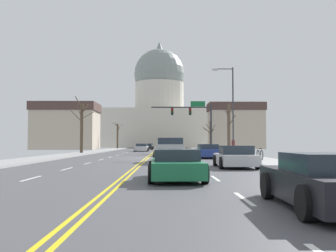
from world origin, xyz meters
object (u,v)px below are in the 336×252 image
object	(u,v)px
pickup_truck_near_03	(171,151)
sedan_near_05	(176,165)
sedan_oncoming_01	(147,147)
sedan_near_00	(168,149)
sedan_near_04	(235,157)
sedan_oncoming_02	(149,146)
street_lamp_right	(230,104)
sedan_near_01	(168,150)
sedan_oncoming_00	(142,148)
signal_gantry	(194,116)
pedestrian_00	(233,145)
bicycle_parked	(260,155)
sedan_near_06	(330,182)
sedan_near_02	(208,151)

from	to	relation	value
pickup_truck_near_03	sedan_near_05	distance (m)	12.56
sedan_oncoming_01	sedan_near_00	bearing A→B (deg)	-81.82
sedan_near_04	sedan_oncoming_02	xyz separation A→B (m)	(-7.24, 59.84, -0.01)
street_lamp_right	sedan_near_01	distance (m)	7.94
sedan_near_05	sedan_oncoming_00	size ratio (longest dim) A/B	0.92
signal_gantry	street_lamp_right	world-z (taller)	street_lamp_right
sedan_near_04	pedestrian_00	size ratio (longest dim) A/B	2.56
sedan_near_05	sedan_near_01	bearing A→B (deg)	90.13
sedan_near_00	bicycle_parked	bearing A→B (deg)	-69.93
pickup_truck_near_03	sedan_oncoming_01	size ratio (longest dim) A/B	1.26
sedan_near_00	pedestrian_00	size ratio (longest dim) A/B	2.53
sedan_near_00	sedan_oncoming_01	size ratio (longest dim) A/B	0.99
sedan_oncoming_02	signal_gantry	bearing A→B (deg)	-77.25
signal_gantry	sedan_oncoming_02	bearing A→B (deg)	102.75
sedan_oncoming_00	pedestrian_00	world-z (taller)	pedestrian_00
sedan_near_06	pickup_truck_near_03	bearing A→B (deg)	99.22
sedan_near_01	sedan_near_02	bearing A→B (deg)	-59.26
sedan_near_02	sedan_oncoming_00	bearing A→B (deg)	106.35
signal_gantry	sedan_near_01	size ratio (longest dim) A/B	1.79
sedan_oncoming_00	sedan_oncoming_02	distance (m)	22.39
sedan_near_02	sedan_oncoming_00	world-z (taller)	sedan_near_02
sedan_near_01	sedan_near_05	distance (m)	25.03
sedan_near_06	sedan_oncoming_01	bearing A→B (deg)	96.09
street_lamp_right	sedan_near_05	size ratio (longest dim) A/B	1.98
sedan_near_00	sedan_near_01	world-z (taller)	sedan_near_01
sedan_near_02	sedan_oncoming_02	size ratio (longest dim) A/B	0.94
signal_gantry	bicycle_parked	xyz separation A→B (m)	(3.11, -21.55, -4.34)
sedan_near_01	sedan_near_04	distance (m)	18.52
pickup_truck_near_03	sedan_near_01	bearing A→B (deg)	90.24
sedan_near_02	pedestrian_00	bearing A→B (deg)	59.41
street_lamp_right	sedan_oncoming_02	distance (m)	45.39
signal_gantry	sedan_near_04	world-z (taller)	signal_gantry
sedan_near_06	sedan_near_00	bearing A→B (deg)	94.68
signal_gantry	sedan_near_06	size ratio (longest dim) A/B	1.84
bicycle_parked	pickup_truck_near_03	bearing A→B (deg)	-171.74
sedan_near_02	bicycle_parked	world-z (taller)	sedan_near_02
sedan_near_04	sedan_oncoming_00	distance (m)	38.18
sedan_oncoming_02	pedestrian_00	bearing A→B (deg)	-76.04
sedan_oncoming_00	bicycle_parked	xyz separation A→B (m)	(10.47, -30.78, -0.08)
pickup_truck_near_03	pedestrian_00	size ratio (longest dim) A/B	3.20
sedan_near_01	pedestrian_00	xyz separation A→B (m)	(6.69, -0.19, 0.50)
sedan_near_02	pickup_truck_near_03	bearing A→B (deg)	-116.52
sedan_near_06	sedan_oncoming_01	distance (m)	62.92
sedan_near_05	sedan_near_02	bearing A→B (deg)	80.14
sedan_near_00	sedan_oncoming_00	size ratio (longest dim) A/B	0.91
sedan_near_01	sedan_near_05	world-z (taller)	sedan_near_01
sedan_near_02	sedan_near_06	size ratio (longest dim) A/B	1.02
sedan_near_00	sedan_oncoming_00	xyz separation A→B (m)	(-3.92, 12.85, 0.01)
sedan_oncoming_01	pedestrian_00	bearing A→B (deg)	-72.01
sedan_near_00	pickup_truck_near_03	bearing A→B (deg)	-89.85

